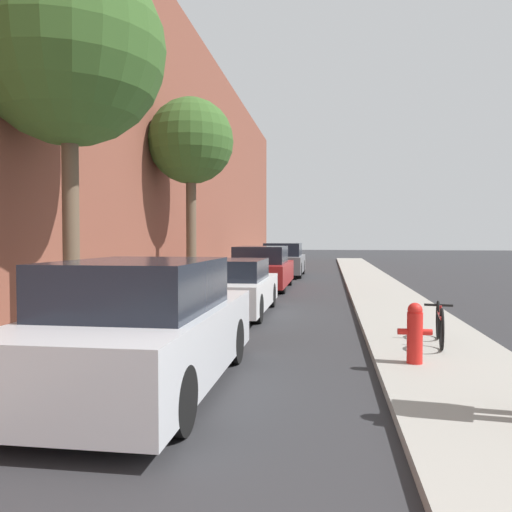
{
  "coord_description": "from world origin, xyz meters",
  "views": [
    {
      "loc": [
        1.28,
        0.04,
        1.77
      ],
      "look_at": [
        -0.2,
        10.27,
        1.4
      ],
      "focal_mm": 35.6,
      "sensor_mm": 36.0,
      "label": 1
    }
  ],
  "objects_px": {
    "parked_car_red": "(262,269)",
    "parked_car_grey": "(284,260)",
    "fire_hydrant": "(415,332)",
    "parked_car_white": "(231,288)",
    "street_tree_far": "(191,143)",
    "bicycle": "(440,324)",
    "street_tree_near": "(69,50)",
    "parked_car_silver": "(144,329)"
  },
  "relations": [
    {
      "from": "parked_car_silver",
      "to": "parked_car_grey",
      "type": "height_order",
      "value": "parked_car_grey"
    },
    {
      "from": "bicycle",
      "to": "parked_car_silver",
      "type": "bearing_deg",
      "value": -138.37
    },
    {
      "from": "parked_car_silver",
      "to": "street_tree_far",
      "type": "distance_m",
      "value": 10.1
    },
    {
      "from": "parked_car_silver",
      "to": "bicycle",
      "type": "xyz_separation_m",
      "value": [
        3.82,
        2.51,
        -0.27
      ]
    },
    {
      "from": "parked_car_white",
      "to": "parked_car_grey",
      "type": "height_order",
      "value": "parked_car_grey"
    },
    {
      "from": "parked_car_red",
      "to": "bicycle",
      "type": "bearing_deg",
      "value": -66.58
    },
    {
      "from": "parked_car_silver",
      "to": "parked_car_red",
      "type": "distance_m",
      "value": 11.72
    },
    {
      "from": "parked_car_red",
      "to": "fire_hydrant",
      "type": "relative_size",
      "value": 5.82
    },
    {
      "from": "parked_car_white",
      "to": "parked_car_red",
      "type": "xyz_separation_m",
      "value": [
        -0.04,
        5.78,
        0.09
      ]
    },
    {
      "from": "parked_car_silver",
      "to": "fire_hydrant",
      "type": "xyz_separation_m",
      "value": [
        3.24,
        1.23,
        -0.18
      ]
    },
    {
      "from": "street_tree_near",
      "to": "bicycle",
      "type": "distance_m",
      "value": 7.24
    },
    {
      "from": "parked_car_grey",
      "to": "bicycle",
      "type": "distance_m",
      "value": 15.71
    },
    {
      "from": "parked_car_grey",
      "to": "parked_car_silver",
      "type": "bearing_deg",
      "value": -90.12
    },
    {
      "from": "street_tree_near",
      "to": "fire_hydrant",
      "type": "xyz_separation_m",
      "value": [
        5.22,
        -0.78,
        -4.22
      ]
    },
    {
      "from": "parked_car_white",
      "to": "parked_car_grey",
      "type": "bearing_deg",
      "value": 89.19
    },
    {
      "from": "parked_car_red",
      "to": "street_tree_near",
      "type": "bearing_deg",
      "value": -100.51
    },
    {
      "from": "parked_car_white",
      "to": "bicycle",
      "type": "height_order",
      "value": "parked_car_white"
    },
    {
      "from": "parked_car_grey",
      "to": "street_tree_far",
      "type": "xyz_separation_m",
      "value": [
        -2.0,
        -8.64,
        3.87
      ]
    },
    {
      "from": "parked_car_white",
      "to": "parked_car_grey",
      "type": "xyz_separation_m",
      "value": [
        0.17,
        11.81,
        0.11
      ]
    },
    {
      "from": "street_tree_near",
      "to": "street_tree_far",
      "type": "xyz_separation_m",
      "value": [
        0.01,
        7.11,
        -0.15
      ]
    },
    {
      "from": "parked_car_white",
      "to": "street_tree_far",
      "type": "bearing_deg",
      "value": 119.94
    },
    {
      "from": "parked_car_white",
      "to": "street_tree_near",
      "type": "distance_m",
      "value": 6.0
    },
    {
      "from": "street_tree_far",
      "to": "street_tree_near",
      "type": "bearing_deg",
      "value": -90.11
    },
    {
      "from": "street_tree_far",
      "to": "bicycle",
      "type": "bearing_deg",
      "value": -48.84
    },
    {
      "from": "parked_car_white",
      "to": "parked_car_red",
      "type": "bearing_deg",
      "value": 90.41
    },
    {
      "from": "parked_car_white",
      "to": "street_tree_far",
      "type": "distance_m",
      "value": 5.41
    },
    {
      "from": "parked_car_red",
      "to": "parked_car_silver",
      "type": "bearing_deg",
      "value": -89.16
    },
    {
      "from": "parked_car_red",
      "to": "street_tree_far",
      "type": "distance_m",
      "value": 5.01
    },
    {
      "from": "street_tree_near",
      "to": "street_tree_far",
      "type": "bearing_deg",
      "value": 89.89
    },
    {
      "from": "parked_car_silver",
      "to": "parked_car_red",
      "type": "relative_size",
      "value": 0.91
    },
    {
      "from": "parked_car_silver",
      "to": "street_tree_far",
      "type": "bearing_deg",
      "value": 102.13
    },
    {
      "from": "parked_car_silver",
      "to": "parked_car_grey",
      "type": "relative_size",
      "value": 0.95
    },
    {
      "from": "street_tree_far",
      "to": "fire_hydrant",
      "type": "relative_size",
      "value": 7.27
    },
    {
      "from": "parked_car_grey",
      "to": "street_tree_near",
      "type": "bearing_deg",
      "value": -97.28
    },
    {
      "from": "parked_car_white",
      "to": "fire_hydrant",
      "type": "bearing_deg",
      "value": -54.41
    },
    {
      "from": "parked_car_grey",
      "to": "street_tree_far",
      "type": "bearing_deg",
      "value": -103.03
    },
    {
      "from": "parked_car_grey",
      "to": "fire_hydrant",
      "type": "height_order",
      "value": "parked_car_grey"
    },
    {
      "from": "parked_car_red",
      "to": "parked_car_grey",
      "type": "xyz_separation_m",
      "value": [
        0.21,
        6.03,
        0.02
      ]
    },
    {
      "from": "parked_car_white",
      "to": "street_tree_far",
      "type": "height_order",
      "value": "street_tree_far"
    },
    {
      "from": "parked_car_red",
      "to": "street_tree_far",
      "type": "height_order",
      "value": "street_tree_far"
    },
    {
      "from": "parked_car_white",
      "to": "fire_hydrant",
      "type": "height_order",
      "value": "parked_car_white"
    },
    {
      "from": "fire_hydrant",
      "to": "bicycle",
      "type": "relative_size",
      "value": 0.53
    }
  ]
}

